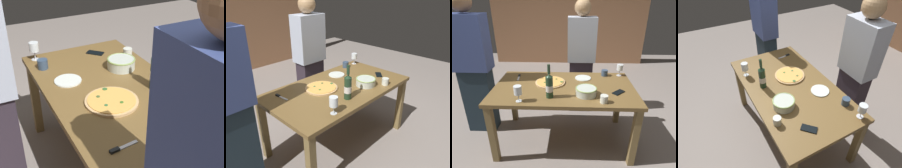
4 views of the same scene
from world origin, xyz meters
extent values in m
plane|color=gray|center=(0.00, 0.00, 0.00)|extent=(8.00, 8.00, 0.00)
cube|color=brown|center=(0.00, 0.00, 0.73)|extent=(1.60, 0.90, 0.04)
cube|color=olive|center=(0.74, -0.40, 0.35)|extent=(0.07, 0.07, 0.71)
cube|color=olive|center=(0.74, 0.40, 0.35)|extent=(0.07, 0.07, 0.71)
cylinder|color=tan|center=(-0.17, 0.09, 0.76)|extent=(0.35, 0.35, 0.02)
cylinder|color=#F1B050|center=(-0.17, 0.09, 0.77)|extent=(0.32, 0.32, 0.01)
cylinder|color=#3C6F24|center=(-0.23, 0.05, 0.77)|extent=(0.02, 0.02, 0.00)
cylinder|color=#48612E|center=(-0.10, 0.15, 0.77)|extent=(0.03, 0.03, 0.00)
cylinder|color=#3A6930|center=(-0.03, 0.07, 0.77)|extent=(0.03, 0.03, 0.00)
cylinder|color=#3B6E39|center=(-0.21, 0.15, 0.77)|extent=(0.02, 0.02, 0.00)
cylinder|color=silver|center=(0.24, -0.20, 0.79)|extent=(0.22, 0.22, 0.08)
torus|color=#92AF5F|center=(0.24, -0.20, 0.83)|extent=(0.22, 0.22, 0.01)
cylinder|color=#1F3923|center=(-0.14, -0.26, 0.86)|extent=(0.07, 0.07, 0.23)
cone|color=#1F3923|center=(-0.14, -0.26, 0.99)|extent=(0.07, 0.07, 0.03)
cylinder|color=#1F3923|center=(-0.14, -0.26, 1.06)|extent=(0.03, 0.03, 0.09)
cylinder|color=silver|center=(-0.14, -0.26, 0.85)|extent=(0.07, 0.07, 0.07)
cylinder|color=white|center=(0.70, 0.36, 0.75)|extent=(0.07, 0.07, 0.00)
cylinder|color=white|center=(0.70, 0.36, 0.79)|extent=(0.01, 0.01, 0.07)
cylinder|color=white|center=(0.70, 0.36, 0.86)|extent=(0.08, 0.08, 0.08)
cylinder|color=maroon|center=(0.70, 0.36, 0.85)|extent=(0.07, 0.07, 0.04)
cylinder|color=white|center=(-0.43, -0.36, 0.75)|extent=(0.06, 0.06, 0.00)
cylinder|color=white|center=(-0.43, -0.36, 0.79)|extent=(0.01, 0.01, 0.07)
cylinder|color=white|center=(-0.43, -0.36, 0.87)|extent=(0.08, 0.08, 0.09)
cylinder|color=maroon|center=(-0.43, -0.36, 0.84)|extent=(0.07, 0.07, 0.03)
cylinder|color=#354963|center=(0.51, 0.35, 0.79)|extent=(0.08, 0.08, 0.08)
cylinder|color=silver|center=(0.40, -0.35, 0.79)|extent=(0.08, 0.08, 0.08)
cylinder|color=white|center=(0.23, 0.24, 0.76)|extent=(0.20, 0.20, 0.01)
cube|color=black|center=(0.59, -0.14, 0.76)|extent=(0.15, 0.15, 0.01)
cube|color=silver|center=(-0.58, 0.20, 0.75)|extent=(0.03, 0.13, 0.01)
cube|color=black|center=(-0.59, 0.29, 0.76)|extent=(0.03, 0.06, 0.02)
cube|color=#2F2630|center=(0.22, 0.75, 0.41)|extent=(0.34, 0.20, 0.82)
cube|color=#3C4E8F|center=(-1.12, 0.20, 1.20)|extent=(0.43, 0.24, 0.65)
camera|label=1|loc=(-1.67, 0.85, 1.85)|focal=49.67mm
camera|label=2|loc=(-1.63, -1.55, 1.82)|focal=35.82mm
camera|label=3|loc=(0.08, -2.00, 1.70)|focal=30.87mm
camera|label=4|loc=(1.41, -0.78, 2.11)|focal=30.41mm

